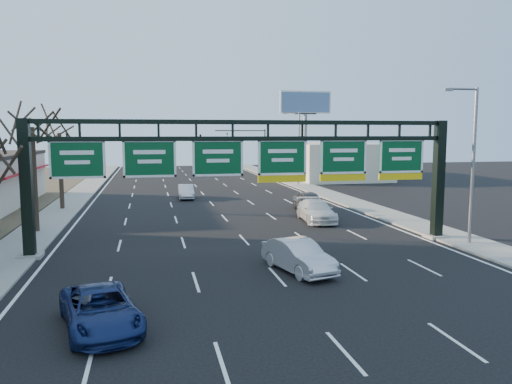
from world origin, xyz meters
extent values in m
plane|color=black|center=(0.00, 0.00, 0.00)|extent=(160.00, 160.00, 0.00)
cube|color=gray|center=(-12.80, 20.00, 0.06)|extent=(3.00, 120.00, 0.12)
cube|color=gray|center=(12.80, 20.00, 0.06)|extent=(3.00, 120.00, 0.12)
cube|color=white|center=(0.00, 20.00, 0.01)|extent=(21.60, 120.00, 0.01)
cube|color=black|center=(-11.70, 8.00, 3.60)|extent=(0.55, 0.55, 7.20)
cube|color=gray|center=(-11.70, 8.00, 0.10)|extent=(1.20, 1.20, 0.20)
cube|color=black|center=(11.70, 8.00, 3.60)|extent=(0.55, 0.55, 7.20)
cube|color=gray|center=(11.70, 8.00, 0.10)|extent=(1.20, 1.20, 0.20)
cube|color=black|center=(0.00, 8.00, 7.05)|extent=(23.40, 0.25, 0.25)
cube|color=black|center=(0.00, 8.00, 6.15)|extent=(23.40, 0.25, 0.25)
cube|color=#044420|center=(-9.17, 8.00, 5.10)|extent=(2.80, 0.10, 2.00)
cube|color=#044420|center=(-5.50, 8.00, 5.10)|extent=(2.80, 0.10, 2.00)
cube|color=#044420|center=(-1.83, 8.00, 5.10)|extent=(2.80, 0.10, 2.00)
cube|color=#044420|center=(1.83, 8.00, 5.10)|extent=(2.80, 0.10, 2.00)
cube|color=yellow|center=(1.83, 8.00, 3.88)|extent=(2.80, 0.10, 0.40)
cube|color=#044420|center=(5.50, 8.00, 5.10)|extent=(2.80, 0.10, 2.00)
cube|color=yellow|center=(5.50, 8.00, 3.88)|extent=(2.80, 0.10, 0.40)
cube|color=#044420|center=(9.17, 8.00, 5.10)|extent=(2.80, 0.10, 2.00)
cube|color=yellow|center=(9.17, 8.00, 3.88)|extent=(2.80, 0.10, 0.40)
cube|color=#A21019|center=(-16.40, 29.00, 3.00)|extent=(1.20, 18.00, 0.40)
cube|color=beige|center=(20.00, 50.00, 2.50)|extent=(12.00, 20.00, 5.00)
cylinder|color=#32291B|center=(-12.80, 15.00, 3.54)|extent=(0.36, 0.36, 6.84)
cylinder|color=#32291B|center=(-12.80, 25.00, 3.35)|extent=(0.36, 0.36, 6.46)
cylinder|color=slate|center=(12.60, 6.00, 4.62)|extent=(0.20, 0.20, 9.00)
cylinder|color=slate|center=(11.70, 6.00, 9.02)|extent=(1.80, 0.12, 0.12)
cube|color=slate|center=(10.80, 6.00, 8.97)|extent=(0.50, 0.22, 0.15)
cylinder|color=slate|center=(12.60, 40.00, 4.62)|extent=(0.20, 0.20, 9.00)
cylinder|color=slate|center=(11.70, 40.00, 9.02)|extent=(1.80, 0.12, 0.12)
cube|color=slate|center=(10.80, 40.00, 8.97)|extent=(0.50, 0.22, 0.15)
cylinder|color=slate|center=(15.00, 45.00, 4.50)|extent=(0.50, 0.50, 9.00)
cube|color=slate|center=(15.00, 45.00, 9.00)|extent=(3.00, 0.30, 0.20)
cube|color=white|center=(15.00, 45.00, 10.50)|extent=(7.00, 0.30, 3.00)
cube|color=#4D6D9A|center=(15.00, 44.80, 10.50)|extent=(6.60, 0.05, 2.60)
cylinder|color=black|center=(11.80, 55.00, 3.50)|extent=(0.18, 0.18, 7.00)
cylinder|color=black|center=(8.00, 55.00, 6.80)|extent=(7.60, 0.14, 0.14)
imported|color=black|center=(6.00, 55.00, 6.00)|extent=(0.20, 0.20, 1.00)
imported|color=black|center=(2.00, 55.00, 6.00)|extent=(0.54, 0.54, 1.62)
imported|color=navy|center=(-7.23, -2.62, 0.67)|extent=(3.34, 5.24, 1.35)
imported|color=#BDBCC2|center=(1.17, 2.60, 0.75)|extent=(2.70, 4.79, 1.49)
imported|color=white|center=(6.41, 15.24, 0.77)|extent=(2.57, 5.46, 1.54)
imported|color=#3F4044|center=(7.38, 19.87, 0.82)|extent=(2.08, 4.85, 1.63)
imported|color=silver|center=(-2.04, 30.00, 0.69)|extent=(1.57, 4.21, 1.37)
camera|label=1|loc=(-5.54, -19.24, 6.46)|focal=35.00mm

